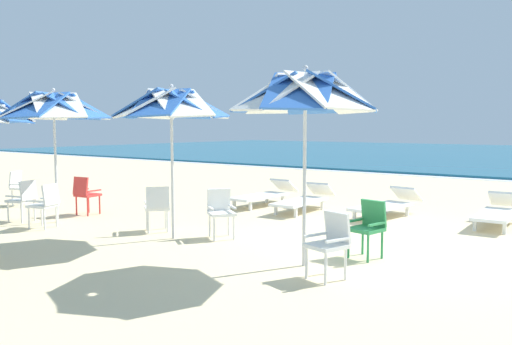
% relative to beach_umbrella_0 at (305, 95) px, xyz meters
% --- Properties ---
extents(ground_plane, '(80.00, 80.00, 0.00)m').
position_rel_beach_umbrella_0_xyz_m(ground_plane, '(0.48, 2.14, -2.41)').
color(ground_plane, beige).
extents(beach_umbrella_0, '(2.12, 2.12, 2.82)m').
position_rel_beach_umbrella_0_xyz_m(beach_umbrella_0, '(0.00, 0.00, 0.00)').
color(beach_umbrella_0, silver).
rests_on(beach_umbrella_0, ground).
extents(plastic_chair_0, '(0.52, 0.54, 0.87)m').
position_rel_beach_umbrella_0_xyz_m(plastic_chair_0, '(0.53, 0.97, -1.91)').
color(plastic_chair_0, '#2D8C4C').
rests_on(plastic_chair_0, ground).
extents(plastic_chair_1, '(0.55, 0.57, 0.87)m').
position_rel_beach_umbrella_0_xyz_m(plastic_chair_1, '(0.59, -0.33, -1.91)').
color(plastic_chair_1, white).
rests_on(plastic_chair_1, ground).
extents(beach_umbrella_1, '(2.03, 2.03, 2.70)m').
position_rel_beach_umbrella_0_xyz_m(beach_umbrella_1, '(-2.79, 0.14, -0.08)').
color(beach_umbrella_1, silver).
rests_on(beach_umbrella_1, ground).
extents(plastic_chair_2, '(0.63, 0.63, 0.87)m').
position_rel_beach_umbrella_0_xyz_m(plastic_chair_2, '(-3.46, 0.39, -1.91)').
color(plastic_chair_2, white).
rests_on(plastic_chair_2, ground).
extents(plastic_chair_3, '(0.63, 0.62, 0.87)m').
position_rel_beach_umbrella_0_xyz_m(plastic_chair_3, '(-2.18, 0.72, -1.91)').
color(plastic_chair_3, white).
rests_on(plastic_chair_3, ground).
extents(beach_umbrella_2, '(2.27, 2.27, 2.75)m').
position_rel_beach_umbrella_0_xyz_m(beach_umbrella_2, '(-5.83, -0.20, -0.05)').
color(beach_umbrella_2, silver).
rests_on(beach_umbrella_2, ground).
extents(plastic_chair_4, '(0.49, 0.52, 0.87)m').
position_rel_beach_umbrella_0_xyz_m(plastic_chair_4, '(-6.14, 0.70, -1.91)').
color(plastic_chair_4, red).
rests_on(plastic_chair_4, ground).
extents(plastic_chair_5, '(0.57, 0.55, 0.87)m').
position_rel_beach_umbrella_0_xyz_m(plastic_chair_5, '(-6.45, -0.57, -1.91)').
color(plastic_chair_5, white).
rests_on(plastic_chair_5, ground).
extents(plastic_chair_6, '(0.59, 0.56, 0.87)m').
position_rel_beach_umbrella_0_xyz_m(plastic_chair_6, '(-5.47, -0.67, -1.91)').
color(plastic_chair_6, white).
rests_on(plastic_chair_6, ground).
extents(plastic_chair_7, '(0.61, 0.59, 0.87)m').
position_rel_beach_umbrella_0_xyz_m(plastic_chair_7, '(-8.65, 0.56, -1.91)').
color(plastic_chair_7, white).
rests_on(plastic_chair_7, ground).
extents(sun_lounger_0, '(0.72, 2.17, 0.62)m').
position_rel_beach_umbrella_0_xyz_m(sun_lounger_0, '(1.52, 4.88, -2.12)').
color(sun_lounger_0, white).
rests_on(sun_lounger_0, ground).
extents(sun_lounger_1, '(0.93, 2.21, 0.62)m').
position_rel_beach_umbrella_0_xyz_m(sun_lounger_1, '(-0.65, 4.48, -2.12)').
color(sun_lounger_1, white).
rests_on(sun_lounger_1, ground).
extents(sun_lounger_2, '(0.73, 2.17, 0.62)m').
position_rel_beach_umbrella_0_xyz_m(sun_lounger_2, '(-2.50, 4.07, -2.12)').
color(sun_lounger_2, white).
rests_on(sun_lounger_2, ground).
extents(sun_lounger_3, '(0.72, 2.17, 0.62)m').
position_rel_beach_umbrella_0_xyz_m(sun_lounger_3, '(-3.77, 4.23, -2.12)').
color(sun_lounger_3, white).
rests_on(sun_lounger_3, ground).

